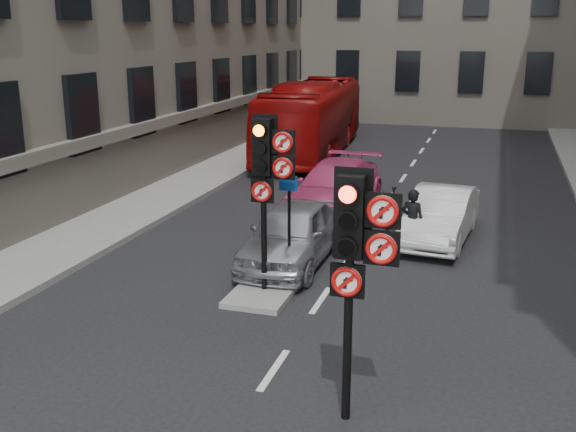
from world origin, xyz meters
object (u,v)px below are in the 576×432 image
Objects in this scene: motorcyclist at (412,221)px; bus_red at (312,118)px; signal_far at (267,166)px; motorcycle at (392,210)px; car_pink at (336,187)px; car_white at (441,215)px; info_sign at (289,213)px; signal_near at (356,244)px; car_silver at (292,233)px.

bus_red is at bearing -48.32° from motorcyclist.
signal_far is 5.98m from motorcycle.
signal_far is 7.06m from car_pink.
signal_far reaches higher than bus_red.
car_pink reaches higher than motorcycle.
info_sign reaches higher than car_white.
motorcyclist is at bearing -48.50° from car_pink.
car_pink is at bearing 104.49° from signal_near.
car_silver reaches higher than motorcycle.
motorcyclist is (2.65, -3.21, 0.07)m from car_pink.
signal_near reaches higher than motorcyclist.
car_pink is 9.61m from bus_red.
car_pink is at bearing 153.61° from car_white.
signal_far is at bearing -81.80° from bus_red.
signal_near is 2.23× the size of motorcyclist.
car_white is at bearing -22.25° from motorcycle.
car_pink is 3.16× the size of motorcyclist.
motorcyclist is (2.46, 3.57, -1.90)m from signal_far.
car_pink is 0.45× the size of bus_red.
motorcyclist is (-0.14, 7.57, -1.78)m from signal_near.
car_silver reaches higher than car_white.
info_sign is (-2.82, -4.06, 0.90)m from car_white.
motorcycle is 1.92m from motorcyclist.
motorcycle is (5.09, -10.48, -0.99)m from bus_red.
car_pink is 4.16m from motorcyclist.
car_silver is 1.03× the size of car_white.
signal_near is 7.78m from motorcyclist.
car_white is 12.78m from bus_red.
car_silver is (-2.69, 6.01, -1.86)m from signal_near.
car_silver is 0.83× the size of car_pink.
motorcycle is (1.80, 3.32, -0.15)m from car_silver.
signal_near reaches higher than car_silver.
car_white is at bearing 87.15° from signal_near.
info_sign is at bearing -80.45° from bus_red.
signal_far is 1.37m from info_sign.
car_pink is at bearing -34.35° from motorcyclist.
signal_near is at bearing -87.60° from car_white.
signal_far is 0.85× the size of car_silver.
bus_red reaches higher than info_sign.
signal_far is 0.32× the size of bus_red.
info_sign is at bearing -84.25° from car_pink.
bus_red is at bearing 103.18° from info_sign.
car_silver is 14.21m from bus_red.
car_silver is at bearing 103.40° from info_sign.
motorcyclist is (-0.58, -1.22, 0.13)m from car_white.
signal_near reaches higher than car_pink.
car_silver is 2.63× the size of motorcyclist.
bus_red reaches higher than motorcyclist.
signal_near is 4.77m from signal_far.
motorcyclist is at bearing 51.30° from info_sign.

